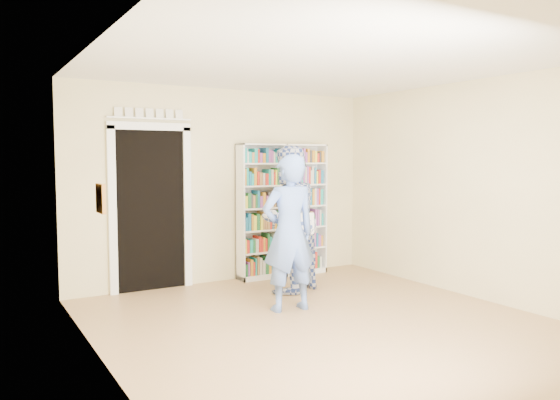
# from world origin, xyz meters

# --- Properties ---
(floor) EXTENTS (5.00, 5.00, 0.00)m
(floor) POSITION_xyz_m (0.00, 0.00, 0.00)
(floor) COLOR #A57F4F
(floor) RESTS_ON ground
(ceiling) EXTENTS (5.00, 5.00, 0.00)m
(ceiling) POSITION_xyz_m (0.00, 0.00, 2.70)
(ceiling) COLOR white
(ceiling) RESTS_ON wall_back
(wall_back) EXTENTS (4.50, 0.00, 4.50)m
(wall_back) POSITION_xyz_m (0.00, 2.50, 1.35)
(wall_back) COLOR beige
(wall_back) RESTS_ON floor
(wall_left) EXTENTS (0.00, 5.00, 5.00)m
(wall_left) POSITION_xyz_m (-2.25, 0.00, 1.35)
(wall_left) COLOR beige
(wall_left) RESTS_ON floor
(wall_right) EXTENTS (0.00, 5.00, 5.00)m
(wall_right) POSITION_xyz_m (2.25, 0.00, 1.35)
(wall_right) COLOR beige
(wall_right) RESTS_ON floor
(bookshelf) EXTENTS (1.41, 0.26, 1.94)m
(bookshelf) POSITION_xyz_m (0.83, 2.34, 0.98)
(bookshelf) COLOR white
(bookshelf) RESTS_ON floor
(doorway) EXTENTS (1.10, 0.08, 2.43)m
(doorway) POSITION_xyz_m (-1.10, 2.48, 1.18)
(doorway) COLOR black
(doorway) RESTS_ON floor
(wall_art) EXTENTS (0.03, 0.25, 0.25)m
(wall_art) POSITION_xyz_m (-2.23, 0.20, 1.40)
(wall_art) COLOR brown
(wall_art) RESTS_ON wall_left
(man_blue) EXTENTS (0.68, 0.48, 1.78)m
(man_blue) POSITION_xyz_m (-0.05, 0.73, 0.89)
(man_blue) COLOR #5E80D1
(man_blue) RESTS_ON floor
(man_plaid) EXTENTS (1.13, 1.02, 1.90)m
(man_plaid) POSITION_xyz_m (0.39, 1.47, 0.95)
(man_plaid) COLOR #2F4692
(man_plaid) RESTS_ON floor
(paper_sheet) EXTENTS (0.19, 0.05, 0.27)m
(paper_sheet) POSITION_xyz_m (0.51, 1.21, 0.91)
(paper_sheet) COLOR white
(paper_sheet) RESTS_ON man_plaid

